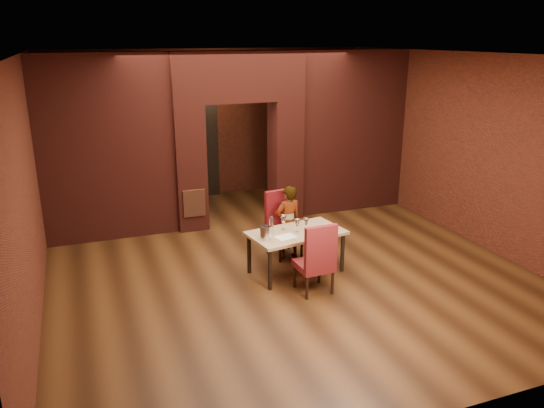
# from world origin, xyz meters

# --- Properties ---
(floor) EXTENTS (8.00, 8.00, 0.00)m
(floor) POSITION_xyz_m (0.00, 0.00, 0.00)
(floor) COLOR #472811
(floor) RESTS_ON ground
(ceiling) EXTENTS (7.00, 8.00, 0.04)m
(ceiling) POSITION_xyz_m (0.00, 0.00, 3.20)
(ceiling) COLOR silver
(ceiling) RESTS_ON ground
(wall_back) EXTENTS (7.00, 0.04, 3.20)m
(wall_back) POSITION_xyz_m (0.00, 4.00, 1.60)
(wall_back) COLOR maroon
(wall_back) RESTS_ON ground
(wall_front) EXTENTS (7.00, 0.04, 3.20)m
(wall_front) POSITION_xyz_m (0.00, -4.00, 1.60)
(wall_front) COLOR maroon
(wall_front) RESTS_ON ground
(wall_left) EXTENTS (0.04, 8.00, 3.20)m
(wall_left) POSITION_xyz_m (-3.50, 0.00, 1.60)
(wall_left) COLOR maroon
(wall_left) RESTS_ON ground
(wall_right) EXTENTS (0.04, 8.00, 3.20)m
(wall_right) POSITION_xyz_m (3.50, 0.00, 1.60)
(wall_right) COLOR maroon
(wall_right) RESTS_ON ground
(pillar_left) EXTENTS (0.55, 0.55, 2.30)m
(pillar_left) POSITION_xyz_m (-0.95, 2.00, 1.15)
(pillar_left) COLOR maroon
(pillar_left) RESTS_ON ground
(pillar_right) EXTENTS (0.55, 0.55, 2.30)m
(pillar_right) POSITION_xyz_m (0.95, 2.00, 1.15)
(pillar_right) COLOR maroon
(pillar_right) RESTS_ON ground
(lintel) EXTENTS (2.45, 0.55, 0.90)m
(lintel) POSITION_xyz_m (0.00, 2.00, 2.75)
(lintel) COLOR maroon
(lintel) RESTS_ON ground
(wing_wall_left) EXTENTS (2.28, 0.35, 3.20)m
(wing_wall_left) POSITION_xyz_m (-2.36, 2.00, 1.60)
(wing_wall_left) COLOR maroon
(wing_wall_left) RESTS_ON ground
(wing_wall_right) EXTENTS (2.28, 0.35, 3.20)m
(wing_wall_right) POSITION_xyz_m (2.36, 2.00, 1.60)
(wing_wall_right) COLOR maroon
(wing_wall_right) RESTS_ON ground
(vent_panel) EXTENTS (0.40, 0.03, 0.50)m
(vent_panel) POSITION_xyz_m (-0.95, 1.71, 0.55)
(vent_panel) COLOR #AD5632
(vent_panel) RESTS_ON ground
(rear_door) EXTENTS (0.90, 0.08, 2.10)m
(rear_door) POSITION_xyz_m (-0.40, 3.94, 1.05)
(rear_door) COLOR black
(rear_door) RESTS_ON ground
(rear_door_frame) EXTENTS (1.02, 0.04, 2.22)m
(rear_door_frame) POSITION_xyz_m (-0.40, 3.90, 1.05)
(rear_door_frame) COLOR black
(rear_door_frame) RESTS_ON ground
(dining_table) EXTENTS (1.51, 0.99, 0.66)m
(dining_table) POSITION_xyz_m (0.09, -0.55, 0.33)
(dining_table) COLOR tan
(dining_table) RESTS_ON ground
(chair_far) EXTENTS (0.55, 0.55, 1.06)m
(chair_far) POSITION_xyz_m (0.18, 0.11, 0.53)
(chair_far) COLOR maroon
(chair_far) RESTS_ON ground
(chair_near) EXTENTS (0.49, 0.49, 1.04)m
(chair_near) POSITION_xyz_m (0.08, -1.22, 0.52)
(chair_near) COLOR maroon
(chair_near) RESTS_ON ground
(person_seated) EXTENTS (0.47, 0.34, 1.21)m
(person_seated) POSITION_xyz_m (0.19, 0.00, 0.61)
(person_seated) COLOR white
(person_seated) RESTS_ON ground
(wine_glass_a) EXTENTS (0.09, 0.09, 0.23)m
(wine_glass_a) POSITION_xyz_m (-0.05, -0.41, 0.77)
(wine_glass_a) COLOR white
(wine_glass_a) RESTS_ON dining_table
(wine_glass_b) EXTENTS (0.08, 0.08, 0.20)m
(wine_glass_b) POSITION_xyz_m (0.10, -0.57, 0.76)
(wine_glass_b) COLOR white
(wine_glass_b) RESTS_ON dining_table
(wine_glass_c) EXTENTS (0.08, 0.08, 0.18)m
(wine_glass_c) POSITION_xyz_m (0.26, -0.54, 0.75)
(wine_glass_c) COLOR white
(wine_glass_c) RESTS_ON dining_table
(tasting_sheet) EXTENTS (0.33, 0.27, 0.00)m
(tasting_sheet) POSITION_xyz_m (-0.13, -0.70, 0.66)
(tasting_sheet) COLOR white
(tasting_sheet) RESTS_ON dining_table
(wine_bucket) EXTENTS (0.16, 0.16, 0.20)m
(wine_bucket) POSITION_xyz_m (-0.44, -0.69, 0.76)
(wine_bucket) COLOR #BBBCC3
(wine_bucket) RESTS_ON dining_table
(water_bottle) EXTENTS (0.06, 0.06, 0.27)m
(water_bottle) POSITION_xyz_m (-0.27, -0.46, 0.79)
(water_bottle) COLOR white
(water_bottle) RESTS_ON dining_table
(potted_plant) EXTENTS (0.45, 0.43, 0.39)m
(potted_plant) POSITION_xyz_m (0.76, 0.35, 0.19)
(potted_plant) COLOR #316222
(potted_plant) RESTS_ON ground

